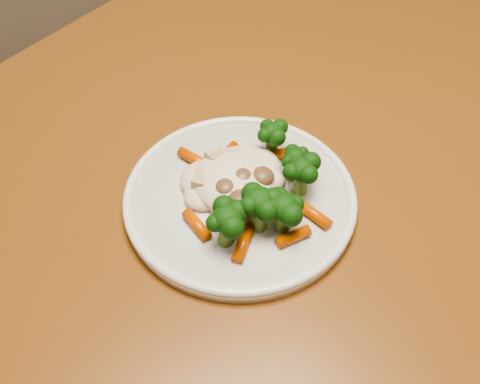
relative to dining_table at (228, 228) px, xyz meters
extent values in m
cube|color=brown|center=(0.00, 0.00, 0.09)|extent=(1.28, 1.08, 0.04)
cube|color=brown|center=(0.33, 0.46, -0.28)|extent=(0.08, 0.08, 0.71)
cylinder|color=white|center=(-0.01, -0.06, 0.12)|extent=(0.25, 0.25, 0.01)
ellipsoid|color=#FAEAC8|center=(-0.01, -0.04, 0.15)|extent=(0.11, 0.10, 0.04)
ellipsoid|color=black|center=(-0.05, -0.10, 0.15)|extent=(0.05, 0.05, 0.05)
ellipsoid|color=black|center=(-0.01, -0.10, 0.15)|extent=(0.05, 0.05, 0.05)
ellipsoid|color=black|center=(0.00, -0.11, 0.15)|extent=(0.05, 0.05, 0.04)
ellipsoid|color=black|center=(0.05, -0.08, 0.15)|extent=(0.05, 0.05, 0.04)
ellipsoid|color=black|center=(0.06, -0.06, 0.14)|extent=(0.04, 0.04, 0.03)
ellipsoid|color=black|center=(0.05, -0.02, 0.14)|extent=(0.04, 0.04, 0.04)
cylinder|color=#D45504|center=(-0.03, 0.01, 0.13)|extent=(0.03, 0.05, 0.01)
cylinder|color=#D45504|center=(0.00, 0.00, 0.13)|extent=(0.05, 0.03, 0.01)
cylinder|color=#D45504|center=(0.04, -0.03, 0.13)|extent=(0.05, 0.02, 0.01)
cylinder|color=#D45504|center=(-0.07, -0.07, 0.13)|extent=(0.02, 0.04, 0.01)
cylinder|color=#D45504|center=(-0.04, -0.11, 0.13)|extent=(0.04, 0.04, 0.01)
cylinder|color=#D45504|center=(0.01, -0.13, 0.13)|extent=(0.04, 0.01, 0.01)
cylinder|color=#D45504|center=(0.04, -0.11, 0.13)|extent=(0.02, 0.05, 0.01)
ellipsoid|color=brown|center=(-0.01, -0.05, 0.15)|extent=(0.03, 0.03, 0.02)
ellipsoid|color=brown|center=(0.01, -0.06, 0.15)|extent=(0.03, 0.03, 0.02)
ellipsoid|color=brown|center=(-0.03, -0.05, 0.15)|extent=(0.02, 0.02, 0.02)
ellipsoid|color=brown|center=(-0.02, -0.08, 0.15)|extent=(0.03, 0.03, 0.02)
cube|color=#C8B385|center=(-0.01, -0.01, 0.14)|extent=(0.02, 0.02, 0.01)
cube|color=#C8B385|center=(0.00, -0.01, 0.14)|extent=(0.03, 0.02, 0.01)
cube|color=#C8B385|center=(-0.05, -0.03, 0.14)|extent=(0.02, 0.02, 0.01)
cube|color=#C8B385|center=(-0.02, -0.01, 0.14)|extent=(0.03, 0.02, 0.01)
camera|label=1|loc=(-0.21, -0.42, 0.61)|focal=45.00mm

